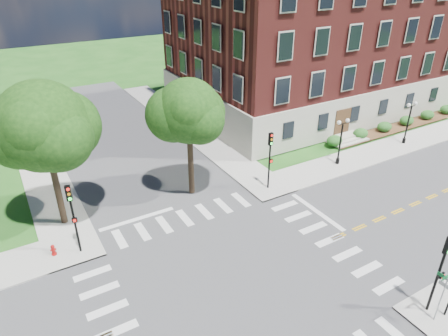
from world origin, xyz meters
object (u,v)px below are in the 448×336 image
street_sign_pole (445,288)px  twin_lamp_east (409,120)px  push_button_post (448,306)px  traffic_signal_nw (72,211)px  fire_hydrant (53,250)px  traffic_signal_se (442,265)px  twin_lamp_west (341,139)px  traffic_signal_ne (270,154)px

street_sign_pole → twin_lamp_east: bearing=41.6°
twin_lamp_east → push_button_post: 22.83m
traffic_signal_nw → street_sign_pole: 20.70m
street_sign_pole → fire_hydrant: (-16.01, 15.25, -1.84)m
traffic_signal_se → street_sign_pole: size_ratio=1.55×
traffic_signal_se → twin_lamp_west: (8.09, 14.88, -0.66)m
traffic_signal_se → twin_lamp_west: traffic_signal_se is taller
push_button_post → street_sign_pole: bearing=171.8°
traffic_signal_se → twin_lamp_east: (17.11, 14.83, -0.66)m
traffic_signal_nw → push_button_post: bearing=-44.3°
twin_lamp_west → street_sign_pole: (-8.38, -15.48, -0.21)m
traffic_signal_se → traffic_signal_nw: bearing=136.2°
traffic_signal_nw → street_sign_pole: size_ratio=1.55×
twin_lamp_east → street_sign_pole: (-17.40, -15.43, -0.21)m
street_sign_pole → fire_hydrant: bearing=136.4°
traffic_signal_nw → fire_hydrant: traffic_signal_nw is taller
traffic_signal_ne → fire_hydrant: 16.65m
traffic_signal_se → fire_hydrant: 22.08m
twin_lamp_west → push_button_post: bearing=-116.1°
traffic_signal_ne → street_sign_pole: (-0.42, -15.13, -0.88)m
twin_lamp_west → push_button_post: (-7.62, -15.58, -1.73)m
twin_lamp_east → fire_hydrant: size_ratio=5.64×
twin_lamp_west → traffic_signal_ne: bearing=-177.5°
twin_lamp_east → fire_hydrant: 33.47m
traffic_signal_ne → twin_lamp_east: (16.98, 0.30, -0.66)m
traffic_signal_se → traffic_signal_ne: size_ratio=1.00×
traffic_signal_ne → street_sign_pole: 15.16m
traffic_signal_nw → street_sign_pole: bearing=-45.5°
twin_lamp_east → street_sign_pole: bearing=-138.4°
traffic_signal_ne → traffic_signal_nw: 14.92m
push_button_post → fire_hydrant: size_ratio=1.60×
push_button_post → fire_hydrant: push_button_post is taller
traffic_signal_nw → twin_lamp_west: size_ratio=1.13×
traffic_signal_ne → twin_lamp_west: bearing=2.5°
twin_lamp_west → twin_lamp_east: bearing=-0.3°
fire_hydrant → twin_lamp_east: bearing=0.3°
twin_lamp_east → push_button_post: bearing=-137.0°
twin_lamp_west → push_button_post: twin_lamp_west is taller
traffic_signal_se → traffic_signal_ne: bearing=89.5°
street_sign_pole → push_button_post: size_ratio=2.58×
traffic_signal_ne → fire_hydrant: (-16.43, 0.12, -2.72)m
twin_lamp_east → fire_hydrant: bearing=-179.7°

